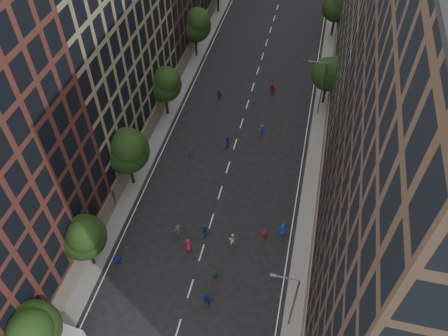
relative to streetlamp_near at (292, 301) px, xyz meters
name	(u,v)px	position (x,y,z in m)	size (l,w,h in m)	color
ground	(241,126)	(-10.37, 28.00, -5.17)	(240.00, 240.00, 0.00)	black
sidewalk_left	(178,84)	(-22.37, 35.50, -5.09)	(4.00, 105.00, 0.15)	slate
sidewalk_right	(328,105)	(1.63, 35.50, -5.09)	(4.00, 105.00, 0.15)	slate
bldg_left_b	(77,19)	(-29.37, 23.00, 11.83)	(14.00, 26.00, 34.00)	#907F5E
bldg_right_a	(439,206)	(8.63, 3.00, 12.83)	(14.00, 30.00, 36.00)	#443124
bldg_right_b	(410,23)	(8.63, 32.00, 11.33)	(14.00, 28.00, 33.00)	#6B6558
tree_left_0	(31,330)	(-21.38, -8.15, 0.79)	(5.20, 5.20, 8.83)	black
tree_left_1	(83,237)	(-21.39, 1.86, 0.38)	(4.80, 4.80, 8.21)	black
tree_left_2	(127,149)	(-21.36, 13.83, 1.19)	(5.60, 5.60, 9.45)	black
tree_left_3	(165,83)	(-21.38, 27.85, 0.65)	(5.00, 5.00, 8.58)	black
tree_left_4	(196,24)	(-21.37, 43.84, 0.93)	(5.40, 5.40, 9.08)	black
tree_right_a	(330,73)	(1.02, 35.85, 0.46)	(5.00, 5.00, 8.39)	black
tree_right_b	(338,6)	(1.02, 55.85, 0.79)	(5.20, 5.20, 8.83)	black
streetlamp_near	(292,301)	(0.00, 0.00, 0.00)	(2.64, 0.22, 9.06)	#595B60
streetlamp_far	(321,86)	(0.00, 33.00, 0.00)	(2.64, 0.22, 9.06)	#595B60
skater_4	(118,259)	(-18.87, 2.55, -4.22)	(1.12, 0.46, 1.91)	#1631B7
skater_5	(207,300)	(-8.23, 0.30, -4.36)	(1.49, 0.48, 1.61)	#1329A1
skater_6	(189,245)	(-11.88, 6.13, -4.25)	(0.90, 0.58, 1.84)	#AB1C38
skater_7	(265,234)	(-3.82, 9.57, -4.36)	(0.59, 0.38, 1.61)	maroon
skater_8	(232,239)	(-7.24, 7.97, -4.26)	(0.88, 0.69, 1.82)	white
skater_9	(178,230)	(-13.63, 7.87, -4.40)	(0.99, 0.57, 1.53)	#404045
skater_10	(215,276)	(-8.11, 3.08, -4.34)	(0.97, 0.40, 1.66)	#1F6A3A
skater_11	(205,230)	(-10.63, 8.51, -4.39)	(1.44, 0.46, 1.55)	#124697
skater_12	(283,229)	(-1.87, 10.63, -4.26)	(0.89, 0.58, 1.82)	#1534AE
skater_13	(190,151)	(-15.82, 20.50, -4.42)	(0.55, 0.36, 1.50)	#124799
skater_14	(227,142)	(-11.35, 23.23, -4.25)	(0.89, 0.69, 1.83)	#1637B3
skater_15	(262,130)	(-7.12, 26.95, -4.37)	(1.03, 0.59, 1.59)	#173BBD
skater_16	(219,95)	(-14.86, 33.08, -4.23)	(1.10, 0.46, 1.88)	navy
skater_17	(273,89)	(-7.10, 36.51, -4.35)	(1.51, 0.48, 1.63)	maroon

